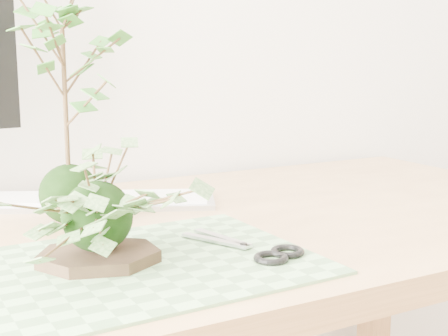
# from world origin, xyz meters

# --- Properties ---
(desk) EXTENTS (1.60, 0.70, 0.74)m
(desk) POSITION_xyz_m (-0.09, 1.23, 0.65)
(desk) COLOR tan
(desk) RESTS_ON ground_plane
(cutting_mat) EXTENTS (0.48, 0.33, 0.00)m
(cutting_mat) POSITION_xyz_m (-0.18, 1.07, 0.74)
(cutting_mat) COLOR #558050
(cutting_mat) RESTS_ON desk
(stone_dish) EXTENTS (0.20, 0.20, 0.01)m
(stone_dish) POSITION_xyz_m (-0.20, 1.10, 0.75)
(stone_dish) COLOR black
(stone_dish) RESTS_ON cutting_mat
(ivy_kokedama) EXTENTS (0.32, 0.32, 0.18)m
(ivy_kokedama) POSITION_xyz_m (-0.20, 1.10, 0.84)
(ivy_kokedama) COLOR black
(ivy_kokedama) RESTS_ON stone_dish
(maple_kokedama) EXTENTS (0.21, 0.21, 0.39)m
(maple_kokedama) POSITION_xyz_m (-0.18, 1.32, 1.01)
(maple_kokedama) COLOR black
(maple_kokedama) RESTS_ON desk
(keyboard) EXTENTS (0.42, 0.28, 0.02)m
(keyboard) POSITION_xyz_m (-0.10, 1.41, 0.75)
(keyboard) COLOR #ACACB5
(keyboard) RESTS_ON desk
(scissors) EXTENTS (0.09, 0.19, 0.01)m
(scissors) POSITION_xyz_m (-0.01, 1.03, 0.75)
(scissors) COLOR #9B9BA0
(scissors) RESTS_ON cutting_mat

